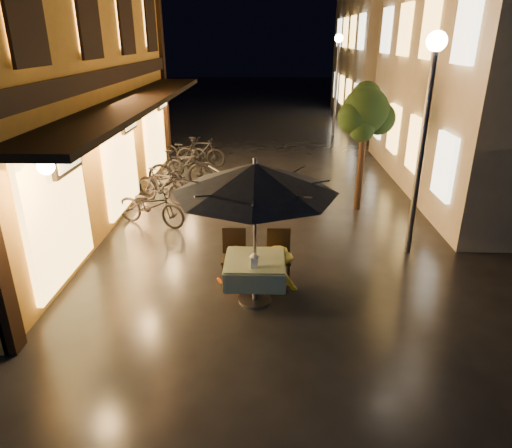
{
  "coord_description": "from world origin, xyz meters",
  "views": [
    {
      "loc": [
        0.1,
        -6.59,
        4.13
      ],
      "look_at": [
        -0.1,
        0.63,
        1.15
      ],
      "focal_mm": 32.0,
      "sensor_mm": 36.0,
      "label": 1
    }
  ],
  "objects_px": {
    "patio_umbrella": "(255,178)",
    "table_lantern": "(254,259)",
    "person_yellow": "(278,248)",
    "bicycle_0": "(151,206)",
    "streetlamp_near": "(427,108)",
    "person_orange": "(235,247)",
    "cafe_table": "(255,270)"
  },
  "relations": [
    {
      "from": "patio_umbrella",
      "to": "table_lantern",
      "type": "distance_m",
      "value": 1.26
    },
    {
      "from": "cafe_table",
      "to": "table_lantern",
      "type": "xyz_separation_m",
      "value": [
        0.0,
        -0.27,
        0.33
      ]
    },
    {
      "from": "streetlamp_near",
      "to": "cafe_table",
      "type": "relative_size",
      "value": 4.27
    },
    {
      "from": "table_lantern",
      "to": "streetlamp_near",
      "type": "bearing_deg",
      "value": 35.85
    },
    {
      "from": "table_lantern",
      "to": "bicycle_0",
      "type": "height_order",
      "value": "table_lantern"
    },
    {
      "from": "cafe_table",
      "to": "person_orange",
      "type": "relative_size",
      "value": 0.68
    },
    {
      "from": "patio_umbrella",
      "to": "person_yellow",
      "type": "height_order",
      "value": "patio_umbrella"
    },
    {
      "from": "person_yellow",
      "to": "bicycle_0",
      "type": "distance_m",
      "value": 4.02
    },
    {
      "from": "table_lantern",
      "to": "bicycle_0",
      "type": "relative_size",
      "value": 0.14
    },
    {
      "from": "streetlamp_near",
      "to": "cafe_table",
      "type": "bearing_deg",
      "value": -147.53
    },
    {
      "from": "streetlamp_near",
      "to": "bicycle_0",
      "type": "height_order",
      "value": "streetlamp_near"
    },
    {
      "from": "person_yellow",
      "to": "table_lantern",
      "type": "bearing_deg",
      "value": 78.66
    },
    {
      "from": "table_lantern",
      "to": "bicycle_0",
      "type": "bearing_deg",
      "value": 125.48
    },
    {
      "from": "streetlamp_near",
      "to": "bicycle_0",
      "type": "distance_m",
      "value": 6.27
    },
    {
      "from": "streetlamp_near",
      "to": "bicycle_0",
      "type": "bearing_deg",
      "value": 166.92
    },
    {
      "from": "cafe_table",
      "to": "person_yellow",
      "type": "relative_size",
      "value": 0.67
    },
    {
      "from": "person_orange",
      "to": "person_yellow",
      "type": "bearing_deg",
      "value": 174.47
    },
    {
      "from": "person_yellow",
      "to": "bicycle_0",
      "type": "bearing_deg",
      "value": -28.64
    },
    {
      "from": "streetlamp_near",
      "to": "table_lantern",
      "type": "relative_size",
      "value": 16.92
    },
    {
      "from": "patio_umbrella",
      "to": "person_yellow",
      "type": "relative_size",
      "value": 1.74
    },
    {
      "from": "cafe_table",
      "to": "patio_umbrella",
      "type": "distance_m",
      "value": 1.56
    },
    {
      "from": "person_orange",
      "to": "bicycle_0",
      "type": "distance_m",
      "value": 3.5
    },
    {
      "from": "person_orange",
      "to": "person_yellow",
      "type": "xyz_separation_m",
      "value": [
        0.74,
        -0.03,
        0.01
      ]
    },
    {
      "from": "patio_umbrella",
      "to": "cafe_table",
      "type": "bearing_deg",
      "value": -153.43
    },
    {
      "from": "streetlamp_near",
      "to": "patio_umbrella",
      "type": "bearing_deg",
      "value": -147.53
    },
    {
      "from": "streetlamp_near",
      "to": "person_yellow",
      "type": "distance_m",
      "value": 3.77
    },
    {
      "from": "patio_umbrella",
      "to": "table_lantern",
      "type": "xyz_separation_m",
      "value": [
        0.0,
        -0.27,
        -1.23
      ]
    },
    {
      "from": "table_lantern",
      "to": "bicycle_0",
      "type": "xyz_separation_m",
      "value": [
        -2.53,
        3.54,
        -0.44
      ]
    },
    {
      "from": "cafe_table",
      "to": "table_lantern",
      "type": "relative_size",
      "value": 3.96
    },
    {
      "from": "person_yellow",
      "to": "streetlamp_near",
      "type": "bearing_deg",
      "value": -136.82
    },
    {
      "from": "table_lantern",
      "to": "patio_umbrella",
      "type": "bearing_deg",
      "value": 90.0
    },
    {
      "from": "table_lantern",
      "to": "person_orange",
      "type": "relative_size",
      "value": 0.17
    }
  ]
}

